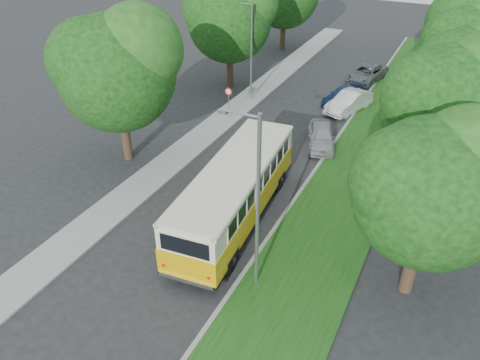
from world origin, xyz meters
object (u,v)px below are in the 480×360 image
at_px(lamppost_far, 250,49).
at_px(car_silver, 321,136).
at_px(car_blue, 343,96).
at_px(car_grey, 367,74).
at_px(vintage_bus, 235,194).
at_px(car_white, 349,102).
at_px(lamppost_near, 256,200).

height_order(lamppost_far, car_silver, lamppost_far).
bearing_deg(car_blue, car_grey, 100.89).
xyz_separation_m(car_silver, car_blue, (-0.69, 7.62, -0.10)).
height_order(vintage_bus, car_white, vintage_bus).
bearing_deg(car_silver, lamppost_far, 126.72).
height_order(lamppost_far, car_grey, lamppost_far).
xyz_separation_m(vintage_bus, car_blue, (0.72, 17.39, -1.01)).
height_order(car_silver, car_blue, car_silver).
distance_m(car_blue, car_grey, 5.78).
relative_size(lamppost_far, vintage_bus, 0.68).
bearing_deg(car_silver, lamppost_near, -103.80).
relative_size(lamppost_near, car_blue, 1.88).
bearing_deg(car_silver, car_white, 69.12).
relative_size(car_silver, car_blue, 0.99).
relative_size(lamppost_near, vintage_bus, 0.73).
bearing_deg(car_white, car_blue, 142.30).
height_order(car_silver, car_grey, car_silver).
height_order(lamppost_near, car_silver, lamppost_near).
xyz_separation_m(lamppost_far, car_grey, (7.39, 8.34, -3.43)).
bearing_deg(vintage_bus, lamppost_near, -58.02).
relative_size(lamppost_near, car_grey, 1.62).
xyz_separation_m(lamppost_far, car_blue, (6.86, 2.58, -3.50)).
distance_m(lamppost_near, car_blue, 21.51).
relative_size(lamppost_far, car_white, 1.66).
relative_size(car_silver, car_white, 0.93).
distance_m(lamppost_far, car_white, 8.51).
bearing_deg(vintage_bus, car_silver, 77.04).
distance_m(lamppost_far, vintage_bus, 16.22).
relative_size(car_silver, car_grey, 0.85).
height_order(lamppost_far, vintage_bus, lamppost_far).
bearing_deg(lamppost_far, car_blue, 20.59).
height_order(car_blue, car_grey, car_grey).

